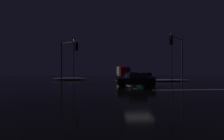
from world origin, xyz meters
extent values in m
cube|color=black|center=(0.00, 0.00, -0.05)|extent=(120.00, 120.00, 0.10)
cube|color=white|center=(0.00, 8.16, 0.00)|extent=(0.35, 13.97, 0.01)
cube|color=yellow|center=(0.00, 19.76, 0.00)|extent=(22.00, 0.15, 0.01)
cube|color=white|center=(8.26, 0.00, 0.00)|extent=(13.97, 0.40, 0.01)
ellipsoid|color=white|center=(-8.96, 20.73, 0.26)|extent=(6.97, 1.50, 0.52)
ellipsoid|color=white|center=(8.96, 14.48, 0.18)|extent=(8.51, 1.50, 0.35)
cube|color=#14512D|center=(3.77, 11.01, 0.67)|extent=(1.80, 4.20, 0.70)
cube|color=black|center=(3.77, 11.21, 1.29)|extent=(1.60, 2.00, 0.55)
cylinder|color=black|center=(4.67, 9.46, 0.32)|extent=(0.22, 0.64, 0.64)
cylinder|color=black|center=(2.87, 9.46, 0.32)|extent=(0.22, 0.64, 0.64)
cylinder|color=black|center=(4.67, 12.56, 0.32)|extent=(0.22, 0.64, 0.64)
cylinder|color=black|center=(2.87, 12.56, 0.32)|extent=(0.22, 0.64, 0.64)
sphere|color=#F9EFC6|center=(4.42, 8.89, 0.72)|extent=(0.22, 0.22, 0.22)
sphere|color=#F9EFC6|center=(3.12, 8.89, 0.72)|extent=(0.22, 0.22, 0.22)
cube|color=#B7B7BC|center=(3.26, 16.99, 0.67)|extent=(1.80, 4.20, 0.70)
cube|color=black|center=(3.26, 17.19, 1.29)|extent=(1.60, 2.00, 0.55)
cylinder|color=black|center=(4.16, 15.44, 0.32)|extent=(0.22, 0.64, 0.64)
cylinder|color=black|center=(2.36, 15.44, 0.32)|extent=(0.22, 0.64, 0.64)
cylinder|color=black|center=(4.16, 18.54, 0.32)|extent=(0.22, 0.64, 0.64)
cylinder|color=black|center=(2.36, 18.54, 0.32)|extent=(0.22, 0.64, 0.64)
sphere|color=#F9EFC6|center=(3.91, 14.87, 0.72)|extent=(0.22, 0.22, 0.22)
sphere|color=#F9EFC6|center=(2.61, 14.87, 0.72)|extent=(0.22, 0.22, 0.22)
cube|color=navy|center=(3.83, 23.53, 0.67)|extent=(1.80, 4.20, 0.70)
cube|color=black|center=(3.83, 23.73, 1.29)|extent=(1.60, 2.00, 0.55)
cylinder|color=black|center=(4.73, 21.98, 0.32)|extent=(0.22, 0.64, 0.64)
cylinder|color=black|center=(2.93, 21.98, 0.32)|extent=(0.22, 0.64, 0.64)
cylinder|color=black|center=(4.73, 25.08, 0.32)|extent=(0.22, 0.64, 0.64)
cylinder|color=black|center=(2.93, 25.08, 0.32)|extent=(0.22, 0.64, 0.64)
sphere|color=#F9EFC6|center=(4.48, 21.41, 0.72)|extent=(0.22, 0.22, 0.22)
sphere|color=#F9EFC6|center=(3.18, 21.41, 0.72)|extent=(0.22, 0.22, 0.22)
cube|color=red|center=(3.51, 28.14, 1.63)|extent=(2.40, 2.20, 2.30)
cube|color=silver|center=(3.51, 32.64, 1.78)|extent=(2.40, 5.00, 2.60)
cylinder|color=black|center=(4.71, 28.74, 0.48)|extent=(0.28, 0.96, 0.96)
cylinder|color=black|center=(2.31, 28.74, 0.48)|extent=(0.28, 0.96, 0.96)
cylinder|color=black|center=(4.71, 33.44, 0.48)|extent=(0.28, 0.96, 0.96)
cylinder|color=black|center=(2.31, 33.44, 0.48)|extent=(0.28, 0.96, 0.96)
sphere|color=#F9EFC6|center=(4.36, 26.99, 1.03)|extent=(0.26, 0.26, 0.26)
sphere|color=#F9EFC6|center=(2.66, 26.99, 1.03)|extent=(0.26, 0.26, 0.26)
cube|color=black|center=(0.46, 3.49, 0.67)|extent=(4.20, 1.80, 0.70)
cube|color=black|center=(0.66, 3.49, 1.29)|extent=(2.00, 1.60, 0.55)
cylinder|color=black|center=(-1.09, 2.59, 0.32)|extent=(0.64, 0.22, 0.64)
cylinder|color=black|center=(-1.09, 4.39, 0.32)|extent=(0.64, 0.22, 0.64)
cylinder|color=black|center=(2.01, 2.59, 0.32)|extent=(0.64, 0.22, 0.64)
cylinder|color=black|center=(2.01, 4.39, 0.32)|extent=(0.64, 0.22, 0.64)
sphere|color=#F9EFC6|center=(-1.66, 2.84, 0.72)|extent=(0.22, 0.22, 0.22)
sphere|color=#F9EFC6|center=(-1.66, 4.14, 0.72)|extent=(0.22, 0.22, 0.22)
cylinder|color=#4C4C51|center=(8.56, 8.56, 3.31)|extent=(0.18, 0.18, 6.62)
cylinder|color=#4C4C51|center=(7.08, 7.08, 6.32)|extent=(3.05, 3.05, 0.12)
cube|color=black|center=(5.60, 5.60, 5.70)|extent=(0.46, 0.46, 1.05)
sphere|color=red|center=(5.48, 5.48, 6.04)|extent=(0.22, 0.22, 0.22)
sphere|color=black|center=(5.48, 5.48, 5.70)|extent=(0.22, 0.22, 0.22)
sphere|color=black|center=(5.48, 5.48, 5.35)|extent=(0.22, 0.22, 0.22)
cylinder|color=#4C4C51|center=(-8.56, 8.56, 2.90)|extent=(0.18, 0.18, 5.80)
cylinder|color=#4C4C51|center=(-7.46, 7.46, 5.50)|extent=(2.28, 2.28, 0.12)
cube|color=black|center=(-6.36, 6.36, 4.87)|extent=(0.46, 0.46, 1.05)
sphere|color=red|center=(-6.25, 6.25, 5.22)|extent=(0.22, 0.22, 0.22)
sphere|color=black|center=(-6.25, 6.25, 4.87)|extent=(0.22, 0.22, 0.22)
sphere|color=black|center=(-6.25, 6.25, 4.53)|extent=(0.22, 0.22, 0.22)
cylinder|color=#424247|center=(-9.26, 29.76, 4.72)|extent=(0.20, 0.20, 9.44)
sphere|color=#F9AD47|center=(-9.26, 29.76, 9.62)|extent=(0.44, 0.44, 0.44)
cylinder|color=#424247|center=(9.26, 13.76, 4.04)|extent=(0.20, 0.20, 8.09)
sphere|color=#F9AD47|center=(9.26, 13.76, 8.27)|extent=(0.44, 0.44, 0.44)
camera|label=1|loc=(-4.12, -16.56, 1.76)|focal=29.12mm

